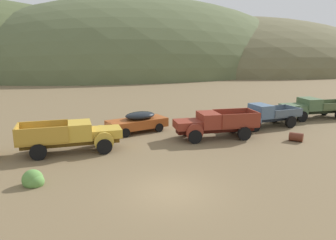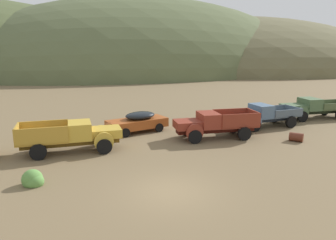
{
  "view_description": "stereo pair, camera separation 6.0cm",
  "coord_description": "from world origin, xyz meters",
  "px_view_note": "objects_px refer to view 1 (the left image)",
  "views": [
    {
      "loc": [
        -6.09,
        -12.5,
        6.53
      ],
      "look_at": [
        3.72,
        8.0,
        1.36
      ],
      "focal_mm": 34.98,
      "sensor_mm": 36.0,
      "label": 1
    },
    {
      "loc": [
        -6.03,
        -12.52,
        6.53
      ],
      "look_at": [
        3.72,
        8.0,
        1.36
      ],
      "focal_mm": 34.98,
      "sensor_mm": 36.0,
      "label": 2
    }
  ],
  "objects_px": {
    "truck_faded_yellow": "(77,136)",
    "truck_chalk_blue": "(261,115)",
    "car_oxide_orange": "(135,122)",
    "truck_rust_red": "(210,125)",
    "truck_weathered_green": "(310,108)",
    "oil_drum_tipped": "(296,137)"
  },
  "relations": [
    {
      "from": "oil_drum_tipped",
      "to": "truck_weathered_green",
      "type": "bearing_deg",
      "value": 35.83
    },
    {
      "from": "truck_chalk_blue",
      "to": "truck_rust_red",
      "type": "bearing_deg",
      "value": 14.45
    },
    {
      "from": "truck_faded_yellow",
      "to": "car_oxide_orange",
      "type": "bearing_deg",
      "value": 38.85
    },
    {
      "from": "oil_drum_tipped",
      "to": "car_oxide_orange",
      "type": "bearing_deg",
      "value": 142.41
    },
    {
      "from": "truck_rust_red",
      "to": "truck_weathered_green",
      "type": "height_order",
      "value": "truck_rust_red"
    },
    {
      "from": "truck_faded_yellow",
      "to": "car_oxide_orange",
      "type": "height_order",
      "value": "truck_faded_yellow"
    },
    {
      "from": "truck_faded_yellow",
      "to": "truck_rust_red",
      "type": "relative_size",
      "value": 1.03
    },
    {
      "from": "car_oxide_orange",
      "to": "oil_drum_tipped",
      "type": "bearing_deg",
      "value": 135.44
    },
    {
      "from": "truck_rust_red",
      "to": "truck_chalk_blue",
      "type": "distance_m",
      "value": 5.66
    },
    {
      "from": "truck_faded_yellow",
      "to": "oil_drum_tipped",
      "type": "height_order",
      "value": "truck_faded_yellow"
    },
    {
      "from": "truck_rust_red",
      "to": "oil_drum_tipped",
      "type": "xyz_separation_m",
      "value": [
        5.01,
        -3.25,
        -0.71
      ]
    },
    {
      "from": "truck_chalk_blue",
      "to": "truck_faded_yellow",
      "type": "bearing_deg",
      "value": 3.95
    },
    {
      "from": "truck_faded_yellow",
      "to": "oil_drum_tipped",
      "type": "relative_size",
      "value": 5.9
    },
    {
      "from": "truck_rust_red",
      "to": "oil_drum_tipped",
      "type": "height_order",
      "value": "truck_rust_red"
    },
    {
      "from": "truck_chalk_blue",
      "to": "truck_weathered_green",
      "type": "height_order",
      "value": "same"
    },
    {
      "from": "truck_faded_yellow",
      "to": "truck_rust_red",
      "type": "xyz_separation_m",
      "value": [
        9.17,
        -1.05,
        -0.0
      ]
    },
    {
      "from": "truck_rust_red",
      "to": "oil_drum_tipped",
      "type": "distance_m",
      "value": 6.02
    },
    {
      "from": "truck_faded_yellow",
      "to": "truck_chalk_blue",
      "type": "xyz_separation_m",
      "value": [
        14.74,
        -0.03,
        -0.03
      ]
    },
    {
      "from": "car_oxide_orange",
      "to": "truck_weathered_green",
      "type": "distance_m",
      "value": 16.22
    },
    {
      "from": "car_oxide_orange",
      "to": "truck_rust_red",
      "type": "height_order",
      "value": "truck_rust_red"
    },
    {
      "from": "truck_faded_yellow",
      "to": "truck_rust_red",
      "type": "height_order",
      "value": "same"
    },
    {
      "from": "car_oxide_orange",
      "to": "truck_chalk_blue",
      "type": "bearing_deg",
      "value": 156.68
    }
  ]
}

